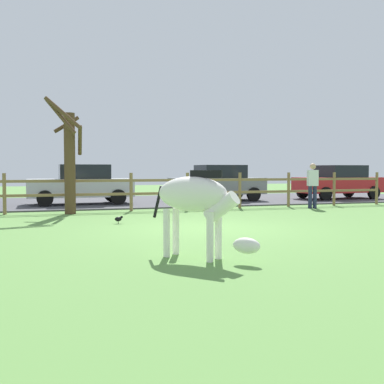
% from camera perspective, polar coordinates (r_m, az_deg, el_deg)
% --- Properties ---
extents(ground_plane, '(60.00, 60.00, 0.00)m').
position_cam_1_polar(ground_plane, '(11.06, 1.71, -4.54)').
color(ground_plane, '#5B8C42').
extents(parking_asphalt, '(28.00, 7.40, 0.05)m').
position_cam_1_polar(parking_asphalt, '(20.04, -6.94, -1.16)').
color(parking_asphalt, '#47474C').
rests_on(parking_asphalt, ground_plane).
extents(paddock_fence, '(20.17, 0.11, 1.30)m').
position_cam_1_polar(paddock_fence, '(15.60, -7.65, 0.34)').
color(paddock_fence, olive).
rests_on(paddock_fence, ground_plane).
extents(bare_tree, '(1.16, 1.29, 3.66)m').
position_cam_1_polar(bare_tree, '(14.96, -15.14, 4.22)').
color(bare_tree, '#513A23').
rests_on(bare_tree, ground_plane).
extents(zebra, '(1.45, 1.55, 1.41)m').
position_cam_1_polar(zebra, '(7.22, 0.61, -1.11)').
color(zebra, white).
rests_on(zebra, ground_plane).
extents(crow_on_grass, '(0.22, 0.10, 0.20)m').
position_cam_1_polar(crow_on_grass, '(12.08, -9.19, -3.34)').
color(crow_on_grass, black).
rests_on(crow_on_grass, ground_plane).
extents(parked_car_grey, '(4.07, 2.01, 1.56)m').
position_cam_1_polar(parked_car_grey, '(19.84, 3.26, 1.19)').
color(parked_car_grey, slate).
rests_on(parked_car_grey, parking_asphalt).
extents(parked_car_red, '(4.11, 2.11, 1.56)m').
position_cam_1_polar(parked_car_red, '(22.29, 17.91, 1.24)').
color(parked_car_red, red).
rests_on(parked_car_red, parking_asphalt).
extents(parked_car_silver, '(4.04, 1.96, 1.56)m').
position_cam_1_polar(parked_car_silver, '(18.44, -13.70, 0.98)').
color(parked_car_silver, '#B7BABF').
rests_on(parked_car_silver, parking_asphalt).
extents(visitor_near_fence, '(0.39, 0.28, 1.64)m').
position_cam_1_polar(visitor_near_fence, '(17.10, 14.89, 1.04)').
color(visitor_near_fence, '#232847').
rests_on(visitor_near_fence, ground_plane).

